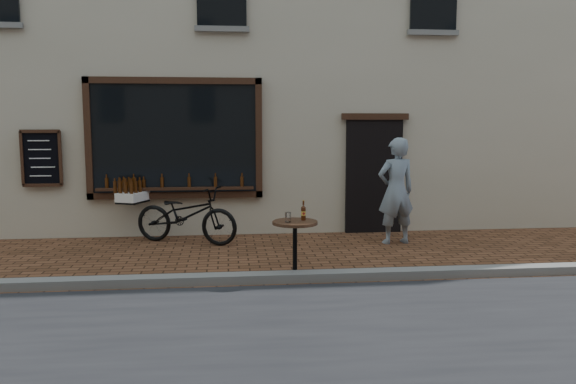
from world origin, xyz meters
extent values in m
plane|color=#4F2D19|center=(0.00, 0.00, 0.00)|extent=(90.00, 90.00, 0.00)
cube|color=slate|center=(0.00, 0.20, 0.06)|extent=(90.00, 0.25, 0.12)
cube|color=#C4B59A|center=(0.00, 6.50, 5.00)|extent=(28.00, 6.00, 10.00)
cube|color=black|center=(-1.90, 3.45, 1.85)|extent=(3.00, 0.06, 2.00)
cube|color=black|center=(-1.90, 3.43, 2.91)|extent=(3.24, 0.10, 0.12)
cube|color=black|center=(-1.90, 3.43, 0.79)|extent=(3.24, 0.10, 0.12)
cube|color=black|center=(-3.46, 3.43, 1.85)|extent=(0.12, 0.10, 2.24)
cube|color=black|center=(-0.34, 3.43, 1.85)|extent=(0.12, 0.10, 2.24)
cube|color=black|center=(-1.90, 3.38, 0.92)|extent=(2.90, 0.16, 0.05)
cube|color=black|center=(1.90, 3.46, 1.10)|extent=(1.10, 0.10, 2.20)
cube|color=black|center=(1.90, 3.43, 2.26)|extent=(1.30, 0.10, 0.12)
cube|color=black|center=(-4.30, 3.44, 1.50)|extent=(0.62, 0.04, 0.92)
cylinder|color=#3D1C07|center=(-3.15, 3.38, 1.04)|extent=(0.06, 0.06, 0.19)
cylinder|color=#3D1C07|center=(-2.65, 3.38, 1.04)|extent=(0.06, 0.06, 0.19)
cylinder|color=#3D1C07|center=(-2.15, 3.38, 1.04)|extent=(0.06, 0.06, 0.19)
cylinder|color=#3D1C07|center=(-1.65, 3.38, 1.04)|extent=(0.06, 0.06, 0.19)
cylinder|color=#3D1C07|center=(-1.15, 3.38, 1.04)|extent=(0.06, 0.06, 0.19)
cylinder|color=#3D1C07|center=(-0.65, 3.38, 1.04)|extent=(0.06, 0.06, 0.19)
imported|color=black|center=(-1.68, 2.80, 0.51)|extent=(2.06, 1.40, 1.02)
cube|color=black|center=(-2.67, 3.23, 0.70)|extent=(0.57, 0.65, 0.03)
cube|color=white|center=(-2.67, 3.23, 0.80)|extent=(0.58, 0.67, 0.16)
cylinder|color=#3D1C07|center=(-2.64, 3.00, 0.99)|extent=(0.06, 0.06, 0.22)
cylinder|color=#3D1C07|center=(-2.75, 3.04, 0.99)|extent=(0.06, 0.06, 0.22)
cylinder|color=#3D1C07|center=(-2.85, 3.09, 0.99)|extent=(0.06, 0.06, 0.22)
cylinder|color=#3D1C07|center=(-2.96, 3.13, 0.99)|extent=(0.06, 0.06, 0.22)
cylinder|color=#3D1C07|center=(-2.59, 3.12, 0.99)|extent=(0.06, 0.06, 0.22)
cylinder|color=#3D1C07|center=(-2.69, 3.17, 0.99)|extent=(0.06, 0.06, 0.22)
cylinder|color=#3D1C07|center=(-2.80, 3.21, 0.99)|extent=(0.06, 0.06, 0.22)
cylinder|color=#3D1C07|center=(-2.90, 3.26, 0.99)|extent=(0.06, 0.06, 0.22)
cylinder|color=#3D1C07|center=(-2.54, 3.25, 0.99)|extent=(0.06, 0.06, 0.22)
cylinder|color=#3D1C07|center=(-2.64, 3.29, 0.99)|extent=(0.06, 0.06, 0.22)
cylinder|color=#3D1C07|center=(-2.75, 3.34, 0.99)|extent=(0.06, 0.06, 0.22)
cylinder|color=#3D1C07|center=(-2.85, 3.38, 0.99)|extent=(0.06, 0.06, 0.22)
cylinder|color=#3D1C07|center=(-2.48, 3.37, 0.99)|extent=(0.06, 0.06, 0.22)
cylinder|color=black|center=(-0.02, 0.35, 0.02)|extent=(0.46, 0.46, 0.03)
cylinder|color=black|center=(-0.02, 0.35, 0.40)|extent=(0.06, 0.06, 0.73)
cylinder|color=#301C10|center=(-0.02, 0.35, 0.78)|extent=(0.62, 0.62, 0.04)
cylinder|color=gold|center=(0.11, 0.41, 0.90)|extent=(0.07, 0.07, 0.06)
cylinder|color=white|center=(-0.12, 0.28, 0.87)|extent=(0.08, 0.08, 0.14)
imported|color=gray|center=(2.03, 2.41, 0.94)|extent=(0.76, 0.56, 1.89)
camera|label=1|loc=(-0.92, -7.19, 2.15)|focal=35.00mm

